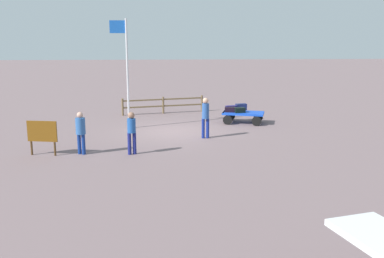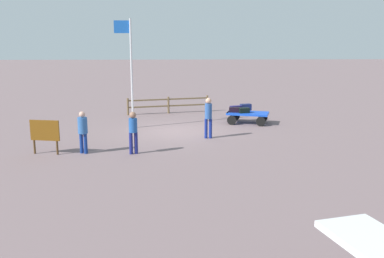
{
  "view_description": "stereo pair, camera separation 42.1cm",
  "coord_description": "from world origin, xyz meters",
  "px_view_note": "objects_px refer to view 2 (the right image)",
  "views": [
    {
      "loc": [
        0.39,
        20.98,
        4.63
      ],
      "look_at": [
        -0.5,
        6.0,
        1.4
      ],
      "focal_mm": 41.7,
      "sensor_mm": 36.0,
      "label": 1
    },
    {
      "loc": [
        -0.03,
        20.99,
        4.63
      ],
      "look_at": [
        -0.5,
        6.0,
        1.4
      ],
      "focal_mm": 41.7,
      "sensor_mm": 36.0,
      "label": 2
    }
  ],
  "objects_px": {
    "suitcase_olive": "(246,107)",
    "suitcase_navy": "(244,110)",
    "suitcase_grey": "(235,110)",
    "suitcase_dark": "(236,108)",
    "worker_trailing": "(83,129)",
    "luggage_cart": "(247,115)",
    "flagpole": "(130,65)",
    "worker_lead": "(208,115)",
    "worker_supervisor": "(133,129)",
    "signboard": "(45,132)"
  },
  "relations": [
    {
      "from": "suitcase_olive",
      "to": "suitcase_navy",
      "type": "distance_m",
      "value": 0.78
    },
    {
      "from": "suitcase_grey",
      "to": "suitcase_dark",
      "type": "height_order",
      "value": "suitcase_dark"
    },
    {
      "from": "worker_trailing",
      "to": "suitcase_dark",
      "type": "bearing_deg",
      "value": -137.72
    },
    {
      "from": "suitcase_olive",
      "to": "worker_trailing",
      "type": "xyz_separation_m",
      "value": [
        7.34,
        6.4,
        0.24
      ]
    },
    {
      "from": "luggage_cart",
      "to": "suitcase_navy",
      "type": "distance_m",
      "value": 0.35
    },
    {
      "from": "flagpole",
      "to": "worker_trailing",
      "type": "bearing_deg",
      "value": 73.87
    },
    {
      "from": "worker_trailing",
      "to": "worker_lead",
      "type": "bearing_deg",
      "value": -154.32
    },
    {
      "from": "luggage_cart",
      "to": "suitcase_dark",
      "type": "height_order",
      "value": "suitcase_dark"
    },
    {
      "from": "suitcase_dark",
      "to": "suitcase_navy",
      "type": "bearing_deg",
      "value": 125.2
    },
    {
      "from": "suitcase_grey",
      "to": "suitcase_navy",
      "type": "xyz_separation_m",
      "value": [
        -0.47,
        0.21,
        0.0
      ]
    },
    {
      "from": "suitcase_olive",
      "to": "suitcase_dark",
      "type": "relative_size",
      "value": 0.97
    },
    {
      "from": "suitcase_navy",
      "to": "worker_trailing",
      "type": "distance_m",
      "value": 9.11
    },
    {
      "from": "suitcase_dark",
      "to": "worker_trailing",
      "type": "xyz_separation_m",
      "value": [
        6.78,
        6.17,
        0.27
      ]
    },
    {
      "from": "suitcase_dark",
      "to": "worker_supervisor",
      "type": "bearing_deg",
      "value": 52.65
    },
    {
      "from": "suitcase_grey",
      "to": "flagpole",
      "type": "bearing_deg",
      "value": 11.46
    },
    {
      "from": "suitcase_grey",
      "to": "suitcase_dark",
      "type": "relative_size",
      "value": 0.94
    },
    {
      "from": "suitcase_olive",
      "to": "flagpole",
      "type": "bearing_deg",
      "value": 15.13
    },
    {
      "from": "suitcase_olive",
      "to": "worker_lead",
      "type": "xyz_separation_m",
      "value": [
        2.27,
        3.96,
        0.32
      ]
    },
    {
      "from": "luggage_cart",
      "to": "suitcase_dark",
      "type": "xyz_separation_m",
      "value": [
        0.56,
        -0.41,
        0.28
      ]
    },
    {
      "from": "suitcase_olive",
      "to": "suitcase_navy",
      "type": "xyz_separation_m",
      "value": [
        0.2,
        0.75,
        -0.04
      ]
    },
    {
      "from": "luggage_cart",
      "to": "worker_supervisor",
      "type": "distance_m",
      "value": 7.99
    },
    {
      "from": "suitcase_grey",
      "to": "worker_lead",
      "type": "relative_size",
      "value": 0.33
    },
    {
      "from": "luggage_cart",
      "to": "worker_trailing",
      "type": "relative_size",
      "value": 1.41
    },
    {
      "from": "worker_trailing",
      "to": "flagpole",
      "type": "relative_size",
      "value": 0.31
    },
    {
      "from": "suitcase_navy",
      "to": "worker_lead",
      "type": "xyz_separation_m",
      "value": [
        2.08,
        3.21,
        0.36
      ]
    },
    {
      "from": "suitcase_olive",
      "to": "signboard",
      "type": "bearing_deg",
      "value": 36.33
    },
    {
      "from": "suitcase_dark",
      "to": "flagpole",
      "type": "height_order",
      "value": "flagpole"
    },
    {
      "from": "suitcase_navy",
      "to": "flagpole",
      "type": "bearing_deg",
      "value": 8.51
    },
    {
      "from": "luggage_cart",
      "to": "worker_lead",
      "type": "height_order",
      "value": "worker_lead"
    },
    {
      "from": "suitcase_grey",
      "to": "suitcase_olive",
      "type": "relative_size",
      "value": 0.97
    },
    {
      "from": "suitcase_grey",
      "to": "luggage_cart",
      "type": "bearing_deg",
      "value": 171.41
    },
    {
      "from": "suitcase_grey",
      "to": "worker_supervisor",
      "type": "bearing_deg",
      "value": 51.86
    },
    {
      "from": "suitcase_dark",
      "to": "worker_lead",
      "type": "distance_m",
      "value": 4.11
    },
    {
      "from": "signboard",
      "to": "suitcase_navy",
      "type": "bearing_deg",
      "value": -146.37
    },
    {
      "from": "luggage_cart",
      "to": "suitcase_grey",
      "type": "distance_m",
      "value": 0.72
    },
    {
      "from": "worker_supervisor",
      "to": "signboard",
      "type": "bearing_deg",
      "value": -1.06
    },
    {
      "from": "worker_trailing",
      "to": "worker_supervisor",
      "type": "xyz_separation_m",
      "value": [
        -1.97,
        0.14,
        -0.01
      ]
    },
    {
      "from": "suitcase_navy",
      "to": "worker_lead",
      "type": "height_order",
      "value": "worker_lead"
    },
    {
      "from": "suitcase_dark",
      "to": "suitcase_grey",
      "type": "bearing_deg",
      "value": 71.55
    },
    {
      "from": "luggage_cart",
      "to": "suitcase_olive",
      "type": "bearing_deg",
      "value": -90.4
    },
    {
      "from": "worker_trailing",
      "to": "suitcase_grey",
      "type": "bearing_deg",
      "value": -138.75
    },
    {
      "from": "suitcase_navy",
      "to": "signboard",
      "type": "bearing_deg",
      "value": 33.63
    },
    {
      "from": "suitcase_olive",
      "to": "worker_lead",
      "type": "height_order",
      "value": "worker_lead"
    },
    {
      "from": "suitcase_navy",
      "to": "worker_supervisor",
      "type": "xyz_separation_m",
      "value": [
        5.18,
        5.78,
        0.27
      ]
    },
    {
      "from": "flagpole",
      "to": "signboard",
      "type": "relative_size",
      "value": 3.94
    },
    {
      "from": "worker_lead",
      "to": "flagpole",
      "type": "xyz_separation_m",
      "value": [
        3.69,
        -2.35,
        2.04
      ]
    },
    {
      "from": "suitcase_navy",
      "to": "worker_supervisor",
      "type": "height_order",
      "value": "worker_supervisor"
    },
    {
      "from": "suitcase_grey",
      "to": "suitcase_dark",
      "type": "distance_m",
      "value": 0.33
    },
    {
      "from": "worker_lead",
      "to": "worker_supervisor",
      "type": "height_order",
      "value": "worker_lead"
    },
    {
      "from": "suitcase_navy",
      "to": "worker_lead",
      "type": "distance_m",
      "value": 3.84
    }
  ]
}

